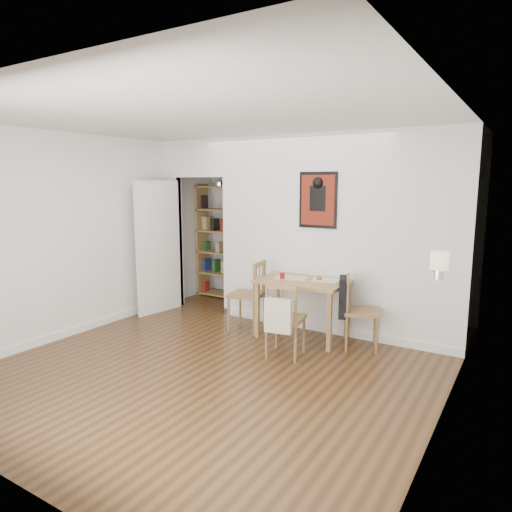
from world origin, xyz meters
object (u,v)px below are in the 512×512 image
Objects in this scene: chair_left at (247,295)px; chair_right at (360,311)px; ceramic_jar_a at (439,265)px; fireplace at (442,332)px; notebook at (326,280)px; ceramic_jar_b at (446,263)px; red_glass at (282,276)px; chair_front at (285,319)px; mantel_lamp at (440,262)px; bookshelf at (220,242)px; orange_fruit at (319,278)px; dining_table at (303,287)px.

chair_left is 1.53m from chair_right.
ceramic_jar_a reaches higher than chair_right.
fireplace is at bearing -14.30° from chair_left.
ceramic_jar_b is at bearing -21.31° from notebook.
red_glass is at bearing -160.24° from notebook.
chair_front is 1.81m from ceramic_jar_b.
chair_front is 1.78m from ceramic_jar_a.
chair_left is at bearing 166.65° from ceramic_jar_a.
notebook is 1.98m from mantel_lamp.
ceramic_jar_a is at bearing -0.46° from chair_front.
bookshelf is at bearing 153.71° from fireplace.
mantel_lamp reaches higher than orange_fruit.
bookshelf is 26.91× the size of orange_fruit.
ceramic_jar_b reaches higher than chair_right.
orange_fruit is 0.59× the size of ceramic_jar_a.
orange_fruit is at bearing 176.64° from chair_right.
chair_right is at bearing -10.12° from notebook.
dining_table is at bearing -160.09° from notebook.
mantel_lamp is at bearing -93.13° from fireplace.
orange_fruit is at bearing 8.88° from chair_left.
chair_left is 13.19× the size of orange_fruit.
notebook is 3.55× the size of ceramic_jar_b.
chair_left is 1.07× the size of chair_right.
chair_right reaches higher than dining_table.
ceramic_jar_b is at bearing -15.29° from dining_table.
fireplace is 3.81× the size of notebook.
red_glass reaches higher than orange_fruit.
ceramic_jar_a is (1.60, -0.01, 0.77)m from chair_front.
chair_right reaches higher than notebook.
ceramic_jar_a is (2.50, -0.59, 0.75)m from chair_left.
dining_table is 0.78m from chair_right.
fireplace is (1.68, -0.08, 0.17)m from chair_front.
dining_table is 15.41× the size of orange_fruit.
notebook is at bearing 151.18° from ceramic_jar_a.
fireplace is 10.30× the size of ceramic_jar_a.
fireplace is 2.17m from red_glass.
notebook is at bearing 11.23° from chair_left.
fireplace is at bearing -36.58° from chair_right.
ceramic_jar_a is at bearing 99.95° from mantel_lamp.
orange_fruit is (0.45, 0.13, -0.00)m from red_glass.
notebook is 2.70× the size of ceramic_jar_a.
ceramic_jar_a is (1.97, -0.61, 0.42)m from red_glass.
red_glass is 0.67× the size of ceramic_jar_a.
mantel_lamp is (3.94, -2.25, 0.35)m from bookshelf.
fireplace is at bearing -39.02° from ceramic_jar_a.
orange_fruit is 0.22× the size of notebook.
chair_right is 7.33× the size of ceramic_jar_a.
dining_table is 1.25× the size of chair_right.
notebook is (0.27, 0.10, 0.10)m from dining_table.
mantel_lamp reaches higher than ceramic_jar_b.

